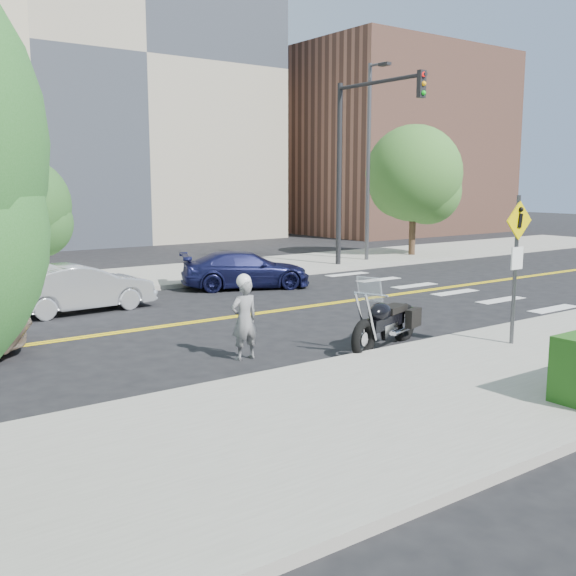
# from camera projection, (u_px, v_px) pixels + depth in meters

# --- Properties ---
(ground_plane) EXTENTS (120.00, 120.00, 0.00)m
(ground_plane) POSITION_uv_depth(u_px,v_px,m) (183.00, 324.00, 16.34)
(ground_plane) COLOR black
(ground_plane) RESTS_ON ground
(sidewalk_near) EXTENTS (60.00, 5.00, 0.15)m
(sidewalk_near) POSITION_uv_depth(u_px,v_px,m) (410.00, 401.00, 10.34)
(sidewalk_near) COLOR #9E9B91
(sidewalk_near) RESTS_ON ground_plane
(sidewalk_far) EXTENTS (60.00, 5.00, 0.15)m
(sidewalk_far) POSITION_uv_depth(u_px,v_px,m) (78.00, 283.00, 22.32)
(sidewalk_far) COLOR #9E9B91
(sidewalk_far) RESTS_ON ground_plane
(building_mid) EXTENTS (18.00, 14.00, 20.00)m
(building_mid) POSITION_uv_depth(u_px,v_px,m) (98.00, 70.00, 40.19)
(building_mid) COLOR #A39984
(building_mid) RESTS_ON ground_plane
(building_right) EXTENTS (14.00, 12.00, 12.00)m
(building_right) POSITION_uv_depth(u_px,v_px,m) (385.00, 144.00, 46.49)
(building_right) COLOR #8C5947
(building_right) RESTS_ON ground_plane
(lamp_post) EXTENTS (0.16, 0.16, 8.00)m
(lamp_post) POSITION_uv_depth(u_px,v_px,m) (368.00, 164.00, 27.86)
(lamp_post) COLOR #4C4C51
(lamp_post) RESTS_ON sidewalk_far
(traffic_light) EXTENTS (0.28, 4.50, 7.00)m
(traffic_light) POSITION_uv_depth(u_px,v_px,m) (355.00, 148.00, 25.48)
(traffic_light) COLOR black
(traffic_light) RESTS_ON sidewalk_far
(pedestrian_sign) EXTENTS (0.78, 0.08, 3.00)m
(pedestrian_sign) POSITION_uv_depth(u_px,v_px,m) (516.00, 255.00, 13.44)
(pedestrian_sign) COLOR #4C4C51
(pedestrian_sign) RESTS_ON sidewalk_near
(motorcyclist) EXTENTS (0.58, 0.38, 1.68)m
(motorcyclist) POSITION_uv_depth(u_px,v_px,m) (244.00, 317.00, 12.94)
(motorcyclist) COLOR silver
(motorcyclist) RESTS_ON ground
(motorcycle) EXTENTS (2.70, 1.60, 1.57)m
(motorcycle) POSITION_uv_depth(u_px,v_px,m) (386.00, 310.00, 13.88)
(motorcycle) COLOR black
(motorcycle) RESTS_ON ground
(parked_car_silver) EXTENTS (3.93, 1.58, 1.27)m
(parked_car_silver) POSITION_uv_depth(u_px,v_px,m) (80.00, 288.00, 17.77)
(parked_car_silver) COLOR #B7B9BF
(parked_car_silver) RESTS_ON ground
(parked_car_blue) EXTENTS (4.47, 3.12, 1.20)m
(parked_car_blue) POSITION_uv_depth(u_px,v_px,m) (246.00, 270.00, 21.72)
(parked_car_blue) COLOR #171946
(parked_car_blue) RESTS_ON ground
(tree_far_a) EXTENTS (3.08, 3.08, 4.21)m
(tree_far_a) POSITION_uv_depth(u_px,v_px,m) (20.00, 206.00, 20.86)
(tree_far_a) COLOR #382619
(tree_far_a) RESTS_ON ground
(tree_far_b) EXTENTS (4.28, 4.28, 5.91)m
(tree_far_b) POSITION_uv_depth(u_px,v_px,m) (414.00, 174.00, 29.86)
(tree_far_b) COLOR #382619
(tree_far_b) RESTS_ON ground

